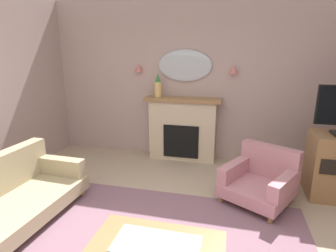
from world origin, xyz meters
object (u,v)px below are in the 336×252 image
fireplace (182,129)px  wall_sconce_left (139,68)px  wall_sconce_right (234,69)px  mantel_vase_centre (158,86)px  coffee_table (157,250)px  wall_mirror (185,66)px  armchair_by_coffee_table (261,179)px  floral_couch (8,197)px

fireplace → wall_sconce_left: 1.38m
wall_sconce_right → wall_sconce_left: bearing=180.0°
fireplace → mantel_vase_centre: (-0.45, -0.03, 0.78)m
coffee_table → wall_sconce_right: bearing=80.5°
wall_mirror → armchair_by_coffee_table: wall_mirror is taller
fireplace → floral_couch: size_ratio=0.78×
fireplace → coffee_table: 2.94m
mantel_vase_centre → armchair_by_coffee_table: 2.35m
coffee_table → armchair_by_coffee_table: 1.98m
wall_sconce_left → armchair_by_coffee_table: size_ratio=0.13×
mantel_vase_centre → wall_mirror: bearing=20.7°
fireplace → wall_mirror: wall_mirror is taller
fireplace → mantel_vase_centre: mantel_vase_centre is taller
wall_sconce_left → coffee_table: wall_sconce_left is taller
mantel_vase_centre → wall_sconce_left: (-0.40, 0.12, 0.31)m
mantel_vase_centre → armchair_by_coffee_table: size_ratio=0.39×
mantel_vase_centre → floral_couch: bearing=-115.6°
wall_mirror → fireplace: bearing=-90.0°
mantel_vase_centre → floral_couch: 2.84m
fireplace → coffee_table: (0.34, -2.91, -0.19)m
fireplace → floral_couch: fireplace is taller
floral_couch → armchair_by_coffee_table: (2.90, 1.24, -0.01)m
wall_mirror → wall_sconce_right: (0.85, -0.05, -0.05)m
wall_sconce_right → wall_mirror: bearing=176.6°
wall_sconce_right → armchair_by_coffee_table: 1.91m
wall_sconce_right → floral_couch: size_ratio=0.08×
floral_couch → mantel_vase_centre: bearing=64.4°
wall_mirror → coffee_table: size_ratio=0.87×
mantel_vase_centre → wall_sconce_right: size_ratio=3.06×
fireplace → mantel_vase_centre: 0.90m
wall_sconce_right → coffee_table: 3.30m
wall_mirror → wall_sconce_right: wall_mirror is taller
fireplace → mantel_vase_centre: size_ratio=3.17×
mantel_vase_centre → coffee_table: bearing=-74.6°
armchair_by_coffee_table → coffee_table: bearing=-119.1°
wall_sconce_left → floral_couch: size_ratio=0.08×
coffee_table → mantel_vase_centre: bearing=105.4°
floral_couch → armchair_by_coffee_table: 3.16m
wall_mirror → coffee_table: (0.34, -3.06, -1.33)m
mantel_vase_centre → wall_sconce_left: wall_sconce_left is taller
mantel_vase_centre → wall_mirror: size_ratio=0.45×
armchair_by_coffee_table → floral_couch: bearing=-156.9°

